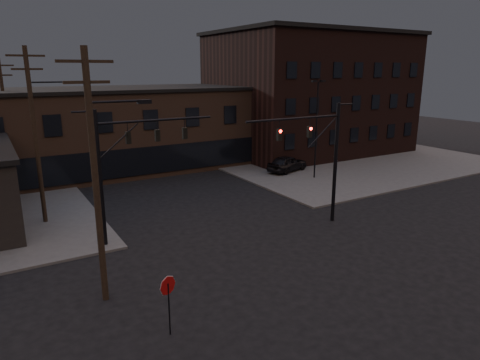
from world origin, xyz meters
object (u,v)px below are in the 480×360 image
at_px(parked_car_lot_a, 287,163).
at_px(stop_sign, 168,292).
at_px(car_crossing, 182,159).
at_px(traffic_signal_far, 122,161).
at_px(traffic_signal_near, 323,152).
at_px(parked_car_lot_b, 317,156).

bearing_deg(parked_car_lot_a, stop_sign, 117.06).
bearing_deg(stop_sign, car_crossing, 65.72).
bearing_deg(traffic_signal_far, parked_car_lot_a, 26.10).
relative_size(traffic_signal_near, parked_car_lot_b, 1.71).
xyz_separation_m(stop_sign, car_crossing, (12.49, 27.69, -1.12)).
height_order(traffic_signal_near, parked_car_lot_b, traffic_signal_near).
xyz_separation_m(traffic_signal_far, car_crossing, (11.21, 17.70, -4.29)).
bearing_deg(parked_car_lot_a, traffic_signal_far, 99.61).
height_order(traffic_signal_near, parked_car_lot_a, traffic_signal_near).
xyz_separation_m(traffic_signal_near, parked_car_lot_b, (12.60, 14.85, -4.10)).
distance_m(parked_car_lot_a, car_crossing, 11.47).
height_order(traffic_signal_far, stop_sign, traffic_signal_far).
height_order(traffic_signal_far, parked_car_lot_a, traffic_signal_far).
bearing_deg(parked_car_lot_b, parked_car_lot_a, 127.24).
relative_size(traffic_signal_near, car_crossing, 1.83).
bearing_deg(traffic_signal_near, car_crossing, 92.34).
bearing_deg(traffic_signal_near, parked_car_lot_a, 61.53).
distance_m(traffic_signal_near, car_crossing, 21.64).
xyz_separation_m(traffic_signal_near, traffic_signal_far, (-12.07, 3.50, 0.08)).
bearing_deg(parked_car_lot_b, stop_sign, 146.92).
bearing_deg(stop_sign, traffic_signal_far, 82.68).
bearing_deg(traffic_signal_far, stop_sign, -97.32).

